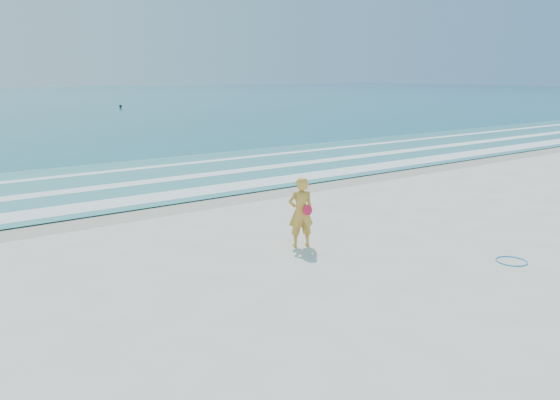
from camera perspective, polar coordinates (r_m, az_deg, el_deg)
ground at (r=11.95m, az=10.28°, el=-8.37°), size 400.00×400.00×0.00m
wet_sand at (r=18.98m, az=-9.77°, el=-0.34°), size 400.00×2.40×0.00m
shallow at (r=23.46m, az=-15.28°, el=2.04°), size 400.00×10.00×0.01m
foam_near at (r=20.11m, az=-11.44°, el=0.49°), size 400.00×1.40×0.01m
foam_mid at (r=22.73m, az=-14.55°, el=1.76°), size 400.00×0.90×0.01m
foam_far at (r=25.78m, az=-17.31°, el=2.88°), size 400.00×0.60×0.01m
hoop at (r=14.05m, az=23.03°, el=-5.90°), size 0.88×0.88×0.03m
buoy at (r=76.46m, az=-16.33°, el=9.39°), size 0.38×0.38×0.38m
woman at (r=13.84m, az=2.18°, el=-1.27°), size 0.77×0.64×1.81m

